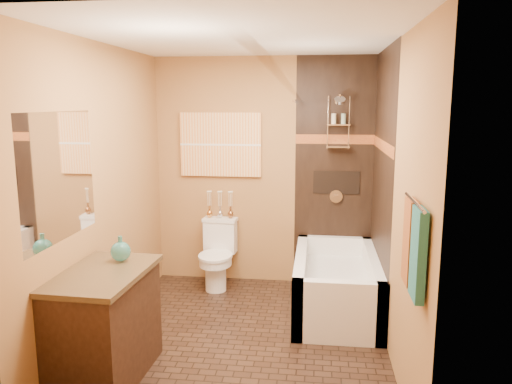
% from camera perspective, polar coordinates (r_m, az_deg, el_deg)
% --- Properties ---
extents(floor, '(3.00, 3.00, 0.00)m').
position_cam_1_polar(floor, '(4.46, -1.37, -16.59)').
color(floor, black).
rests_on(floor, ground).
extents(wall_left, '(0.02, 3.00, 2.50)m').
position_cam_1_polar(wall_left, '(4.39, -17.12, -0.22)').
color(wall_left, '#9F6E3D').
rests_on(wall_left, floor).
extents(wall_right, '(0.02, 3.00, 2.50)m').
position_cam_1_polar(wall_right, '(4.05, 15.58, -0.99)').
color(wall_right, '#9F6E3D').
rests_on(wall_right, floor).
extents(wall_back, '(2.40, 0.02, 2.50)m').
position_cam_1_polar(wall_back, '(5.52, 0.87, 2.30)').
color(wall_back, '#9F6E3D').
rests_on(wall_back, floor).
extents(wall_front, '(2.40, 0.02, 2.50)m').
position_cam_1_polar(wall_front, '(2.62, -6.36, -6.76)').
color(wall_front, '#9F6E3D').
rests_on(wall_front, floor).
extents(ceiling, '(3.00, 3.00, 0.00)m').
position_cam_1_polar(ceiling, '(4.01, -1.53, 17.22)').
color(ceiling, silver).
rests_on(ceiling, wall_back).
extents(alcove_tile_back, '(0.85, 0.01, 2.50)m').
position_cam_1_polar(alcove_tile_back, '(5.48, 8.94, 2.12)').
color(alcove_tile_back, black).
rests_on(alcove_tile_back, wall_back).
extents(alcove_tile_right, '(0.01, 1.50, 2.50)m').
position_cam_1_polar(alcove_tile_right, '(4.78, 14.15, 0.75)').
color(alcove_tile_right, black).
rests_on(alcove_tile_right, wall_right).
extents(mosaic_band_back, '(0.85, 0.01, 0.10)m').
position_cam_1_polar(mosaic_band_back, '(5.43, 9.05, 5.97)').
color(mosaic_band_back, maroon).
rests_on(mosaic_band_back, alcove_tile_back).
extents(mosaic_band_right, '(0.01, 1.50, 0.10)m').
position_cam_1_polar(mosaic_band_right, '(4.74, 14.23, 5.17)').
color(mosaic_band_right, maroon).
rests_on(mosaic_band_right, alcove_tile_right).
extents(alcove_niche, '(0.50, 0.01, 0.25)m').
position_cam_1_polar(alcove_niche, '(5.49, 9.17, 1.07)').
color(alcove_niche, black).
rests_on(alcove_niche, alcove_tile_back).
extents(shower_fixtures, '(0.24, 0.33, 1.16)m').
position_cam_1_polar(shower_fixtures, '(5.33, 9.37, 6.37)').
color(shower_fixtures, silver).
rests_on(shower_fixtures, floor).
extents(curtain_rod, '(0.03, 1.55, 0.03)m').
position_cam_1_polar(curtain_rod, '(4.69, 4.82, 10.29)').
color(curtain_rod, silver).
rests_on(curtain_rod, wall_back).
extents(towel_bar, '(0.02, 0.55, 0.02)m').
position_cam_1_polar(towel_bar, '(2.99, 17.69, -1.10)').
color(towel_bar, silver).
rests_on(towel_bar, wall_right).
extents(towel_teal, '(0.05, 0.22, 0.52)m').
position_cam_1_polar(towel_teal, '(2.93, 18.05, -6.78)').
color(towel_teal, '#1D625D').
rests_on(towel_teal, towel_bar).
extents(towel_rust, '(0.05, 0.22, 0.52)m').
position_cam_1_polar(towel_rust, '(3.18, 17.18, -5.42)').
color(towel_rust, brown).
rests_on(towel_rust, towel_bar).
extents(sunset_painting, '(0.90, 0.04, 0.70)m').
position_cam_1_polar(sunset_painting, '(5.53, -4.06, 5.42)').
color(sunset_painting, orange).
rests_on(sunset_painting, wall_back).
extents(vanity_mirror, '(0.01, 1.00, 0.90)m').
position_cam_1_polar(vanity_mirror, '(3.73, -21.52, 1.62)').
color(vanity_mirror, white).
rests_on(vanity_mirror, wall_left).
extents(bathtub, '(0.80, 1.50, 0.55)m').
position_cam_1_polar(bathtub, '(5.02, 9.15, -10.81)').
color(bathtub, white).
rests_on(bathtub, floor).
extents(toilet, '(0.39, 0.57, 0.74)m').
position_cam_1_polar(toilet, '(5.52, -4.41, -7.07)').
color(toilet, white).
rests_on(toilet, floor).
extents(vanity, '(0.61, 0.95, 0.82)m').
position_cam_1_polar(vanity, '(3.92, -16.95, -14.34)').
color(vanity, black).
rests_on(vanity, floor).
extents(teal_bottle, '(0.20, 0.20, 0.24)m').
position_cam_1_polar(teal_bottle, '(3.93, -15.23, -6.27)').
color(teal_bottle, '#297C74').
rests_on(teal_bottle, vanity).
extents(bud_vases, '(0.30, 0.06, 0.30)m').
position_cam_1_polar(bud_vases, '(5.54, -4.15, -1.35)').
color(bud_vases, '#C7873E').
rests_on(bud_vases, toilet).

